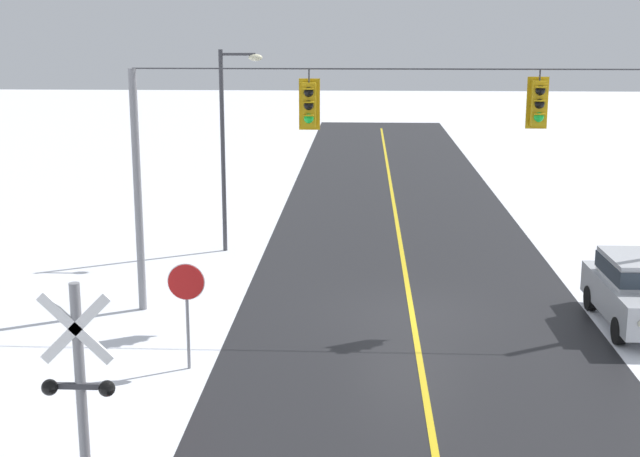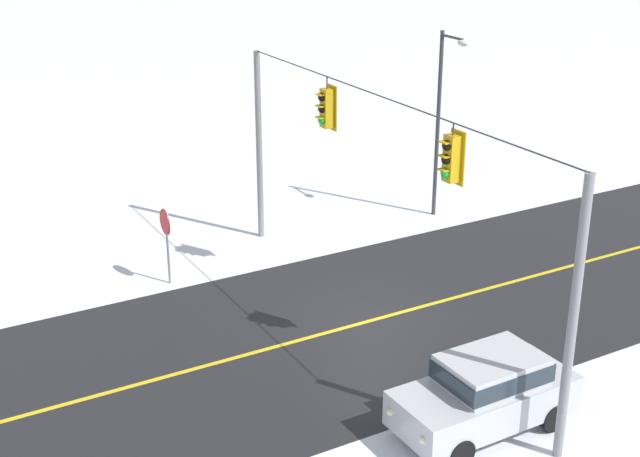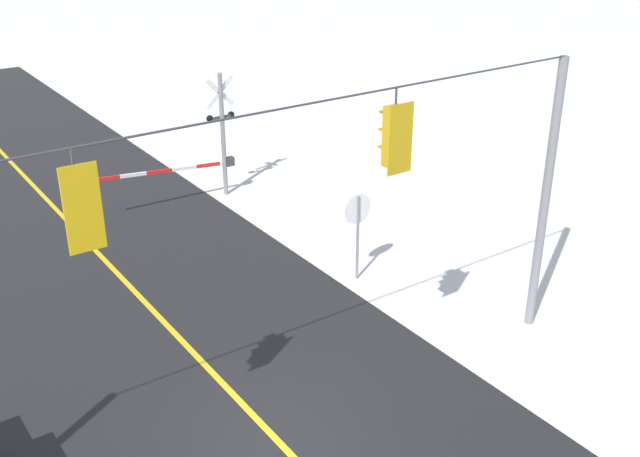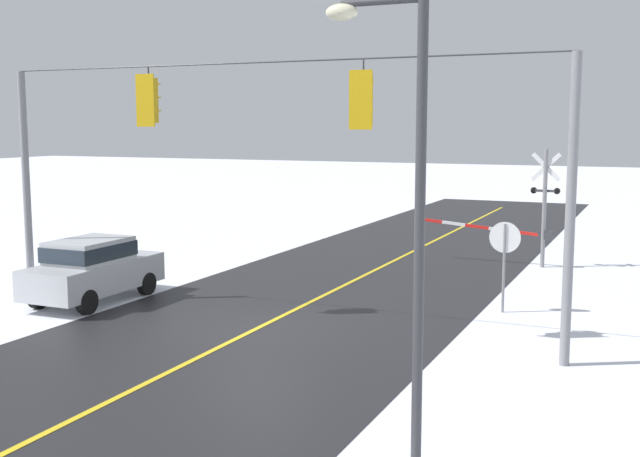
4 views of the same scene
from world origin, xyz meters
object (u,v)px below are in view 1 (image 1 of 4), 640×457
(stop_sign, at_px, (186,293))
(parked_car_silver, at_px, (638,288))
(railroad_crossing, at_px, (115,430))
(streetlamp_near, at_px, (229,132))

(stop_sign, height_order, parked_car_silver, stop_sign)
(railroad_crossing, xyz_separation_m, parked_car_silver, (10.02, 10.37, -1.02))
(stop_sign, distance_m, railroad_crossing, 7.06)
(streetlamp_near, bearing_deg, parked_car_silver, -32.14)
(parked_car_silver, bearing_deg, stop_sign, -162.35)
(parked_car_silver, bearing_deg, streetlamp_near, 147.86)
(railroad_crossing, distance_m, streetlamp_near, 17.45)
(streetlamp_near, bearing_deg, stop_sign, -86.75)
(railroad_crossing, bearing_deg, parked_car_silver, 45.98)
(parked_car_silver, bearing_deg, railroad_crossing, -134.02)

